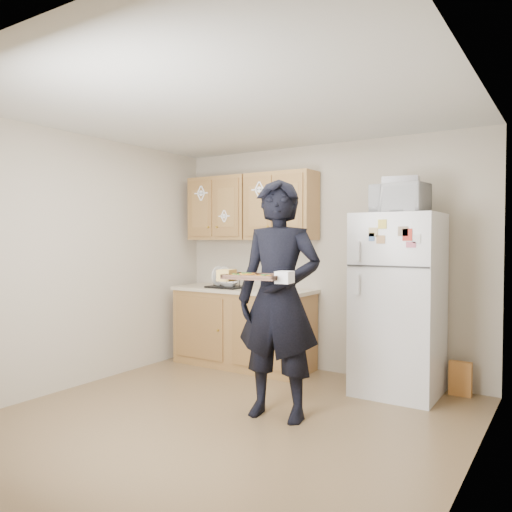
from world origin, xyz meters
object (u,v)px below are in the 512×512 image
object	(u,v)px
person	(279,299)
microwave	(400,199)
baking_tray	(255,278)
refrigerator	(398,304)
dish_rack	(227,281)

from	to	relation	value
person	microwave	bearing A→B (deg)	51.96
baking_tray	refrigerator	bearing A→B (deg)	57.56
refrigerator	microwave	world-z (taller)	microwave
microwave	dish_rack	xyz separation A→B (m)	(-1.99, 0.01, -0.85)
refrigerator	baking_tray	size ratio (longest dim) A/B	3.95
microwave	dish_rack	world-z (taller)	microwave
person	microwave	xyz separation A→B (m)	(0.65, 1.11, 0.86)
baking_tray	microwave	world-z (taller)	microwave
microwave	baking_tray	bearing A→B (deg)	-109.91
baking_tray	microwave	size ratio (longest dim) A/B	0.89
baking_tray	dish_rack	bearing A→B (deg)	124.90
refrigerator	baking_tray	world-z (taller)	refrigerator
refrigerator	person	world-z (taller)	person
refrigerator	dish_rack	bearing A→B (deg)	-178.90
person	microwave	size ratio (longest dim) A/B	4.02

